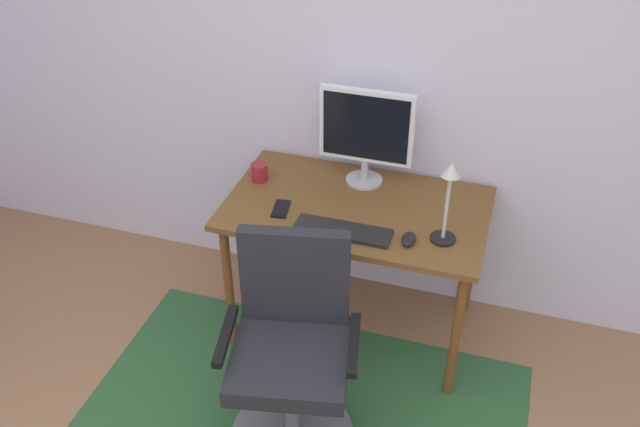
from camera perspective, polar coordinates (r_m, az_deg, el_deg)
wall_back at (r=3.32m, az=4.09°, el=12.66°), size 6.00×0.10×2.60m
area_rug at (r=3.25m, az=-1.67°, el=-16.75°), size 1.97×1.28×0.01m
desk at (r=3.24m, az=3.01°, el=-0.55°), size 1.21×0.72×0.76m
monitor at (r=3.24m, az=3.86°, el=6.89°), size 0.45×0.18×0.48m
keyboard at (r=3.02m, az=1.89°, el=-1.43°), size 0.43×0.13×0.02m
computer_mouse at (r=2.98m, az=7.35°, el=-2.11°), size 0.06×0.10×0.03m
coffee_cup at (r=3.37m, az=-5.05°, el=3.45°), size 0.08×0.08×0.09m
cell_phone at (r=3.16m, az=-3.26°, el=0.39°), size 0.09×0.15×0.01m
desk_lamp at (r=2.89m, az=10.58°, el=1.59°), size 0.11×0.11×0.38m
office_chair at (r=2.91m, az=-2.33°, el=-12.35°), size 0.60×0.55×0.98m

